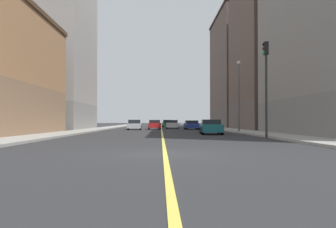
{
  "coord_description": "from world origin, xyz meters",
  "views": [
    {
      "loc": [
        -0.17,
        -13.97,
        1.21
      ],
      "look_at": [
        0.82,
        35.06,
        2.09
      ],
      "focal_mm": 40.74,
      "sensor_mm": 36.0,
      "label": 1
    }
  ],
  "objects_px": {
    "car_blue": "(192,125)",
    "car_green": "(167,124)",
    "street_lamp_left_near": "(239,89)",
    "car_silver": "(134,125)",
    "building_left_mid": "(284,54)",
    "traffic_light_left_near": "(266,76)",
    "building_right_midblock": "(44,46)",
    "car_yellow": "(154,123)",
    "car_red": "(155,125)",
    "car_teal": "(211,127)",
    "building_left_far": "(249,71)",
    "car_white": "(172,124)"
  },
  "relations": [
    {
      "from": "traffic_light_left_near",
      "to": "car_silver",
      "type": "xyz_separation_m",
      "value": [
        -10.61,
        26.45,
        -3.53
      ]
    },
    {
      "from": "building_right_midblock",
      "to": "traffic_light_left_near",
      "type": "distance_m",
      "value": 36.71
    },
    {
      "from": "street_lamp_left_near",
      "to": "car_silver",
      "type": "relative_size",
      "value": 1.65
    },
    {
      "from": "traffic_light_left_near",
      "to": "car_silver",
      "type": "height_order",
      "value": "traffic_light_left_near"
    },
    {
      "from": "street_lamp_left_near",
      "to": "car_green",
      "type": "height_order",
      "value": "street_lamp_left_near"
    },
    {
      "from": "building_left_far",
      "to": "building_right_midblock",
      "type": "relative_size",
      "value": 0.9
    },
    {
      "from": "car_blue",
      "to": "car_red",
      "type": "distance_m",
      "value": 5.37
    },
    {
      "from": "car_white",
      "to": "car_teal",
      "type": "distance_m",
      "value": 25.05
    },
    {
      "from": "street_lamp_left_near",
      "to": "car_white",
      "type": "distance_m",
      "value": 21.32
    },
    {
      "from": "car_red",
      "to": "street_lamp_left_near",
      "type": "bearing_deg",
      "value": -59.44
    },
    {
      "from": "street_lamp_left_near",
      "to": "car_blue",
      "type": "height_order",
      "value": "street_lamp_left_near"
    },
    {
      "from": "car_blue",
      "to": "car_red",
      "type": "xyz_separation_m",
      "value": [
        -5.16,
        1.51,
        0.03
      ]
    },
    {
      "from": "building_left_mid",
      "to": "traffic_light_left_near",
      "type": "bearing_deg",
      "value": -110.64
    },
    {
      "from": "car_green",
      "to": "car_yellow",
      "type": "xyz_separation_m",
      "value": [
        -2.77,
        11.47,
        -0.0
      ]
    },
    {
      "from": "building_left_mid",
      "to": "building_left_far",
      "type": "relative_size",
      "value": 0.97
    },
    {
      "from": "car_green",
      "to": "car_teal",
      "type": "distance_m",
      "value": 38.0
    },
    {
      "from": "building_right_midblock",
      "to": "car_silver",
      "type": "distance_m",
      "value": 16.63
    },
    {
      "from": "building_left_far",
      "to": "car_white",
      "type": "distance_m",
      "value": 20.56
    },
    {
      "from": "building_right_midblock",
      "to": "car_yellow",
      "type": "height_order",
      "value": "building_right_midblock"
    },
    {
      "from": "traffic_light_left_near",
      "to": "car_teal",
      "type": "relative_size",
      "value": 1.43
    },
    {
      "from": "car_silver",
      "to": "car_red",
      "type": "height_order",
      "value": "car_silver"
    },
    {
      "from": "building_right_midblock",
      "to": "car_yellow",
      "type": "relative_size",
      "value": 5.29
    },
    {
      "from": "car_yellow",
      "to": "car_teal",
      "type": "bearing_deg",
      "value": -83.04
    },
    {
      "from": "car_green",
      "to": "car_teal",
      "type": "relative_size",
      "value": 0.96
    },
    {
      "from": "car_red",
      "to": "car_yellow",
      "type": "distance_m",
      "value": 29.33
    },
    {
      "from": "traffic_light_left_near",
      "to": "building_left_mid",
      "type": "bearing_deg",
      "value": 69.36
    },
    {
      "from": "building_left_mid",
      "to": "car_blue",
      "type": "relative_size",
      "value": 4.7
    },
    {
      "from": "building_left_far",
      "to": "car_red",
      "type": "xyz_separation_m",
      "value": [
        -17.23,
        -15.71,
        -9.72
      ]
    },
    {
      "from": "building_left_mid",
      "to": "street_lamp_left_near",
      "type": "bearing_deg",
      "value": -126.97
    },
    {
      "from": "street_lamp_left_near",
      "to": "car_blue",
      "type": "bearing_deg",
      "value": 105.46
    },
    {
      "from": "car_blue",
      "to": "car_green",
      "type": "height_order",
      "value": "car_green"
    },
    {
      "from": "building_left_mid",
      "to": "building_right_midblock",
      "type": "distance_m",
      "value": 32.63
    },
    {
      "from": "building_right_midblock",
      "to": "car_teal",
      "type": "distance_m",
      "value": 29.9
    },
    {
      "from": "car_silver",
      "to": "car_blue",
      "type": "bearing_deg",
      "value": 6.32
    },
    {
      "from": "building_left_mid",
      "to": "traffic_light_left_near",
      "type": "distance_m",
      "value": 27.09
    },
    {
      "from": "building_left_far",
      "to": "car_teal",
      "type": "relative_size",
      "value": 4.55
    },
    {
      "from": "traffic_light_left_near",
      "to": "car_white",
      "type": "height_order",
      "value": "traffic_light_left_near"
    },
    {
      "from": "car_white",
      "to": "building_left_mid",
      "type": "bearing_deg",
      "value": -31.7
    },
    {
      "from": "traffic_light_left_near",
      "to": "car_silver",
      "type": "relative_size",
      "value": 1.48
    },
    {
      "from": "street_lamp_left_near",
      "to": "car_blue",
      "type": "xyz_separation_m",
      "value": [
        -3.76,
        13.61,
        -3.9
      ]
    },
    {
      "from": "car_silver",
      "to": "car_white",
      "type": "bearing_deg",
      "value": 53.42
    },
    {
      "from": "car_blue",
      "to": "building_left_mid",
      "type": "bearing_deg",
      "value": -12.02
    },
    {
      "from": "building_left_far",
      "to": "car_yellow",
      "type": "xyz_separation_m",
      "value": [
        -17.87,
        13.61,
        -9.71
      ]
    },
    {
      "from": "building_left_mid",
      "to": "traffic_light_left_near",
      "type": "xyz_separation_m",
      "value": [
        -9.32,
        -24.75,
        -5.86
      ]
    },
    {
      "from": "car_silver",
      "to": "car_green",
      "type": "bearing_deg",
      "value": 76.54
    },
    {
      "from": "building_left_mid",
      "to": "car_white",
      "type": "height_order",
      "value": "building_left_mid"
    },
    {
      "from": "building_left_mid",
      "to": "street_lamp_left_near",
      "type": "xyz_separation_m",
      "value": [
        -8.31,
        -11.04,
        -5.51
      ]
    },
    {
      "from": "traffic_light_left_near",
      "to": "car_blue",
      "type": "distance_m",
      "value": 27.69
    },
    {
      "from": "car_blue",
      "to": "car_red",
      "type": "height_order",
      "value": "car_red"
    },
    {
      "from": "street_lamp_left_near",
      "to": "car_teal",
      "type": "distance_m",
      "value": 7.18
    }
  ]
}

